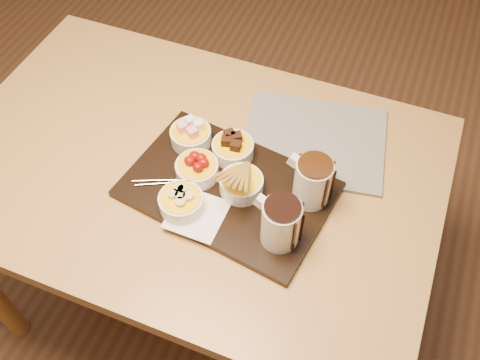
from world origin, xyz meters
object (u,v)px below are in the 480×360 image
at_px(newspaper, 313,140).
at_px(dining_table, 192,188).
at_px(serving_board, 228,189).
at_px(bowl_strawberries, 197,170).
at_px(pitcher_dark_chocolate, 281,224).
at_px(pitcher_milk_chocolate, 312,182).

bearing_deg(newspaper, dining_table, -154.77).
xyz_separation_m(serving_board, bowl_strawberries, (-0.08, 0.01, 0.03)).
distance_m(pitcher_dark_chocolate, pitcher_milk_chocolate, 0.13).
relative_size(serving_board, bowl_strawberries, 4.60).
distance_m(dining_table, serving_board, 0.17).
bearing_deg(pitcher_dark_chocolate, serving_board, 160.02).
height_order(dining_table, pitcher_milk_chocolate, pitcher_milk_chocolate).
bearing_deg(pitcher_dark_chocolate, pitcher_milk_chocolate, 85.60).
bearing_deg(pitcher_milk_chocolate, pitcher_dark_chocolate, -94.40).
distance_m(dining_table, bowl_strawberries, 0.15).
relative_size(dining_table, pitcher_dark_chocolate, 10.61).
distance_m(serving_board, bowl_strawberries, 0.08).
relative_size(dining_table, serving_board, 2.61).
distance_m(serving_board, pitcher_milk_chocolate, 0.20).
bearing_deg(bowl_strawberries, newspaper, 44.46).
bearing_deg(pitcher_dark_chocolate, bowl_strawberries, 167.35).
distance_m(dining_table, pitcher_milk_chocolate, 0.35).
bearing_deg(dining_table, pitcher_dark_chocolate, -24.85).
xyz_separation_m(dining_table, pitcher_milk_chocolate, (0.30, 0.00, 0.17)).
height_order(dining_table, pitcher_dark_chocolate, pitcher_dark_chocolate).
bearing_deg(dining_table, bowl_strawberries, -42.34).
bearing_deg(pitcher_milk_chocolate, serving_board, -158.20).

